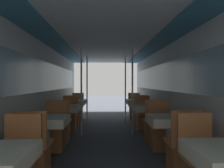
# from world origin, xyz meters

# --- Properties ---
(wall_left) EXTENTS (0.05, 9.82, 2.10)m
(wall_left) POSITION_xyz_m (-1.39, 3.51, 1.10)
(wall_left) COLOR silver
(wall_left) RESTS_ON ground_plane
(wall_right) EXTENTS (0.05, 9.82, 2.10)m
(wall_right) POSITION_xyz_m (1.39, 3.51, 1.10)
(wall_right) COLOR silver
(wall_right) RESTS_ON ground_plane
(ceiling_panel) EXTENTS (2.79, 9.82, 0.07)m
(ceiling_panel) POSITION_xyz_m (0.00, 3.51, 2.14)
(ceiling_panel) COLOR silver
(ceiling_panel) RESTS_ON wall_left
(dining_table_left_1) EXTENTS (0.67, 0.67, 0.72)m
(dining_table_left_1) POSITION_xyz_m (-0.98, 2.41, 0.60)
(dining_table_left_1) COLOR #4C4C51
(dining_table_left_1) RESTS_ON ground_plane
(chair_left_near_1) EXTENTS (0.40, 0.40, 0.90)m
(chair_left_near_1) POSITION_xyz_m (-0.98, 1.82, 0.29)
(chair_left_near_1) COLOR #9C5B31
(chair_left_near_1) RESTS_ON ground_plane
(chair_left_far_1) EXTENTS (0.40, 0.40, 0.90)m
(chair_left_far_1) POSITION_xyz_m (-0.98, 2.99, 0.29)
(chair_left_far_1) COLOR #9C5B31
(chair_left_far_1) RESTS_ON ground_plane
(dining_table_left_2) EXTENTS (0.67, 0.67, 0.72)m
(dining_table_left_2) POSITION_xyz_m (-0.98, 4.13, 0.60)
(dining_table_left_2) COLOR #4C4C51
(dining_table_left_2) RESTS_ON ground_plane
(chair_left_near_2) EXTENTS (0.40, 0.40, 0.90)m
(chair_left_near_2) POSITION_xyz_m (-0.98, 3.55, 0.29)
(chair_left_near_2) COLOR #9C5B31
(chair_left_near_2) RESTS_ON ground_plane
(chair_left_far_2) EXTENTS (0.40, 0.40, 0.90)m
(chair_left_far_2) POSITION_xyz_m (-0.98, 4.71, 0.29)
(chair_left_far_2) COLOR #9C5B31
(chair_left_far_2) RESTS_ON ground_plane
(support_pole_left_2) EXTENTS (0.04, 0.04, 2.10)m
(support_pole_left_2) POSITION_xyz_m (-0.61, 4.13, 1.05)
(support_pole_left_2) COLOR silver
(support_pole_left_2) RESTS_ON ground_plane
(dining_table_left_3) EXTENTS (0.67, 0.67, 0.72)m
(dining_table_left_3) POSITION_xyz_m (-0.98, 5.85, 0.60)
(dining_table_left_3) COLOR #4C4C51
(dining_table_left_3) RESTS_ON ground_plane
(chair_left_near_3) EXTENTS (0.40, 0.40, 0.90)m
(chair_left_near_3) POSITION_xyz_m (-0.98, 5.27, 0.29)
(chair_left_near_3) COLOR #9C5B31
(chair_left_near_3) RESTS_ON ground_plane
(chair_left_far_3) EXTENTS (0.40, 0.40, 0.90)m
(chair_left_far_3) POSITION_xyz_m (-0.98, 6.44, 0.29)
(chair_left_far_3) COLOR #9C5B31
(chair_left_far_3) RESTS_ON ground_plane
(support_pole_left_3) EXTENTS (0.04, 0.04, 2.10)m
(support_pole_left_3) POSITION_xyz_m (-0.61, 5.85, 1.05)
(support_pole_left_3) COLOR silver
(support_pole_left_3) RESTS_ON ground_plane
(dining_table_right_1) EXTENTS (0.67, 0.67, 0.72)m
(dining_table_right_1) POSITION_xyz_m (0.98, 2.41, 0.60)
(dining_table_right_1) COLOR #4C4C51
(dining_table_right_1) RESTS_ON ground_plane
(chair_right_near_1) EXTENTS (0.40, 0.40, 0.90)m
(chair_right_near_1) POSITION_xyz_m (0.98, 1.82, 0.29)
(chair_right_near_1) COLOR #9C5B31
(chair_right_near_1) RESTS_ON ground_plane
(chair_right_far_1) EXTENTS (0.40, 0.40, 0.90)m
(chair_right_far_1) POSITION_xyz_m (0.98, 2.99, 0.29)
(chair_right_far_1) COLOR #9C5B31
(chair_right_far_1) RESTS_ON ground_plane
(dining_table_right_2) EXTENTS (0.67, 0.67, 0.72)m
(dining_table_right_2) POSITION_xyz_m (0.98, 4.13, 0.60)
(dining_table_right_2) COLOR #4C4C51
(dining_table_right_2) RESTS_ON ground_plane
(chair_right_near_2) EXTENTS (0.40, 0.40, 0.90)m
(chair_right_near_2) POSITION_xyz_m (0.98, 3.55, 0.29)
(chair_right_near_2) COLOR #9C5B31
(chair_right_near_2) RESTS_ON ground_plane
(chair_right_far_2) EXTENTS (0.40, 0.40, 0.90)m
(chair_right_far_2) POSITION_xyz_m (0.98, 4.71, 0.29)
(chair_right_far_2) COLOR #9C5B31
(chair_right_far_2) RESTS_ON ground_plane
(support_pole_right_2) EXTENTS (0.04, 0.04, 2.10)m
(support_pole_right_2) POSITION_xyz_m (0.61, 4.13, 1.05)
(support_pole_right_2) COLOR silver
(support_pole_right_2) RESTS_ON ground_plane
(dining_table_right_3) EXTENTS (0.67, 0.67, 0.72)m
(dining_table_right_3) POSITION_xyz_m (0.98, 5.85, 0.60)
(dining_table_right_3) COLOR #4C4C51
(dining_table_right_3) RESTS_ON ground_plane
(chair_right_near_3) EXTENTS (0.40, 0.40, 0.90)m
(chair_right_near_3) POSITION_xyz_m (0.98, 5.27, 0.29)
(chair_right_near_3) COLOR #9C5B31
(chair_right_near_3) RESTS_ON ground_plane
(chair_right_far_3) EXTENTS (0.40, 0.40, 0.90)m
(chair_right_far_3) POSITION_xyz_m (0.98, 6.44, 0.29)
(chair_right_far_3) COLOR #9C5B31
(chair_right_far_3) RESTS_ON ground_plane
(support_pole_right_3) EXTENTS (0.04, 0.04, 2.10)m
(support_pole_right_3) POSITION_xyz_m (0.61, 5.85, 1.05)
(support_pole_right_3) COLOR silver
(support_pole_right_3) RESTS_ON ground_plane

